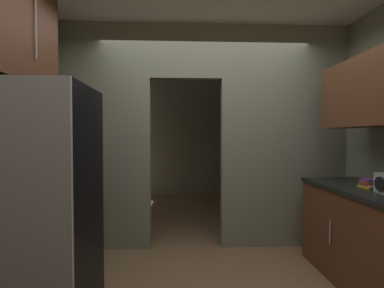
{
  "coord_description": "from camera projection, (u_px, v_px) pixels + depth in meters",
  "views": [
    {
      "loc": [
        -0.31,
        -2.21,
        1.36
      ],
      "look_at": [
        -0.18,
        0.71,
        1.28
      ],
      "focal_mm": 26.14,
      "sensor_mm": 36.0,
      "label": 1
    }
  ],
  "objects": [
    {
      "name": "book_stack",
      "position": [
        369.0,
        184.0,
        2.51
      ],
      "size": [
        0.14,
        0.16,
        0.08
      ],
      "color": "gold",
      "rests_on": "lower_cabinet_run"
    },
    {
      "name": "refrigerator",
      "position": [
        38.0,
        205.0,
        2.04
      ],
      "size": [
        0.76,
        0.74,
        1.73
      ],
      "color": "black",
      "rests_on": "ground"
    },
    {
      "name": "kitchen_partition",
      "position": [
        209.0,
        131.0,
        3.43
      ],
      "size": [
        3.51,
        0.12,
        2.72
      ],
      "color": "gray",
      "rests_on": "ground"
    },
    {
      "name": "upper_cabinet_fridgeside",
      "position": [
        11.0,
        21.0,
        2.09
      ],
      "size": [
        0.36,
        0.83,
        0.94
      ],
      "color": "brown"
    },
    {
      "name": "adjoining_room_shell",
      "position": [
        195.0,
        137.0,
        5.52
      ],
      "size": [
        3.51,
        3.12,
        2.72
      ],
      "color": "gray",
      "rests_on": "ground"
    }
  ]
}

